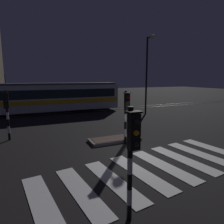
{
  "coord_description": "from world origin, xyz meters",
  "views": [
    {
      "loc": [
        -4.72,
        -8.36,
        3.79
      ],
      "look_at": [
        0.91,
        4.37,
        1.4
      ],
      "focal_mm": 31.99,
      "sensor_mm": 36.0,
      "label": 1
    }
  ],
  "objects_px": {
    "traffic_light_median_centre": "(126,110)",
    "street_lamp_trackside_right": "(148,66)",
    "tram": "(36,98)",
    "traffic_light_corner_far_left": "(7,108)",
    "traffic_light_kerb_mid_left": "(132,149)"
  },
  "relations": [
    {
      "from": "traffic_light_kerb_mid_left",
      "to": "traffic_light_corner_far_left",
      "type": "bearing_deg",
      "value": 110.33
    },
    {
      "from": "tram",
      "to": "traffic_light_median_centre",
      "type": "bearing_deg",
      "value": -71.66
    },
    {
      "from": "traffic_light_kerb_mid_left",
      "to": "tram",
      "type": "relative_size",
      "value": 0.17
    },
    {
      "from": "traffic_light_kerb_mid_left",
      "to": "street_lamp_trackside_right",
      "type": "bearing_deg",
      "value": 54.96
    },
    {
      "from": "traffic_light_median_centre",
      "to": "traffic_light_kerb_mid_left",
      "type": "height_order",
      "value": "traffic_light_kerb_mid_left"
    },
    {
      "from": "traffic_light_median_centre",
      "to": "traffic_light_corner_far_left",
      "type": "relative_size",
      "value": 1.01
    },
    {
      "from": "traffic_light_corner_far_left",
      "to": "traffic_light_kerb_mid_left",
      "type": "distance_m",
      "value": 9.75
    },
    {
      "from": "traffic_light_corner_far_left",
      "to": "traffic_light_kerb_mid_left",
      "type": "xyz_separation_m",
      "value": [
        3.39,
        -9.14,
        0.02
      ]
    },
    {
      "from": "traffic_light_median_centre",
      "to": "traffic_light_corner_far_left",
      "type": "height_order",
      "value": "traffic_light_median_centre"
    },
    {
      "from": "street_lamp_trackside_right",
      "to": "traffic_light_median_centre",
      "type": "bearing_deg",
      "value": -130.4
    },
    {
      "from": "traffic_light_median_centre",
      "to": "tram",
      "type": "distance_m",
      "value": 13.13
    },
    {
      "from": "tram",
      "to": "traffic_light_kerb_mid_left",
      "type": "bearing_deg",
      "value": -85.91
    },
    {
      "from": "street_lamp_trackside_right",
      "to": "tram",
      "type": "distance_m",
      "value": 12.07
    },
    {
      "from": "traffic_light_median_centre",
      "to": "street_lamp_trackside_right",
      "type": "distance_m",
      "value": 10.35
    },
    {
      "from": "traffic_light_kerb_mid_left",
      "to": "street_lamp_trackside_right",
      "type": "distance_m",
      "value": 16.41
    }
  ]
}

